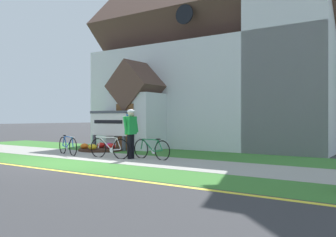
# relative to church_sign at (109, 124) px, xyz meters

# --- Properties ---
(ground) EXTENTS (140.00, 140.00, 0.00)m
(ground) POSITION_rel_church_sign_xyz_m (2.08, -0.18, -1.18)
(ground) COLOR #333335
(sidewalk_slab) EXTENTS (32.00, 2.51, 0.01)m
(sidewalk_slab) POSITION_rel_church_sign_xyz_m (2.85, -2.23, -1.17)
(sidewalk_slab) COLOR #99968E
(sidewalk_slab) RESTS_ON ground
(grass_verge) EXTENTS (32.00, 1.85, 0.01)m
(grass_verge) POSITION_rel_church_sign_xyz_m (2.85, -4.41, -1.17)
(grass_verge) COLOR #38722D
(grass_verge) RESTS_ON ground
(church_lawn) EXTENTS (24.00, 2.95, 0.01)m
(church_lawn) POSITION_rel_church_sign_xyz_m (2.85, 0.50, -1.17)
(church_lawn) COLOR #38722D
(church_lawn) RESTS_ON ground
(curb_paint_stripe) EXTENTS (28.00, 0.16, 0.01)m
(curb_paint_stripe) POSITION_rel_church_sign_xyz_m (2.85, -5.49, -1.17)
(curb_paint_stripe) COLOR yellow
(curb_paint_stripe) RESTS_ON ground
(church_building) EXTENTS (12.67, 11.84, 14.13)m
(church_building) POSITION_rel_church_sign_xyz_m (3.32, 6.56, 3.75)
(church_building) COLOR silver
(church_building) RESTS_ON ground
(church_sign) EXTENTS (2.26, 0.16, 1.79)m
(church_sign) POSITION_rel_church_sign_xyz_m (0.00, 0.00, 0.00)
(church_sign) COLOR #474C56
(church_sign) RESTS_ON ground
(flower_bed) EXTENTS (1.93, 1.93, 0.34)m
(flower_bed) POSITION_rel_church_sign_xyz_m (0.01, -0.53, -1.08)
(flower_bed) COLOR #382319
(flower_bed) RESTS_ON ground
(bicycle_green) EXTENTS (1.74, 0.24, 0.77)m
(bicycle_green) POSITION_rel_church_sign_xyz_m (3.81, -1.83, -0.81)
(bicycle_green) COLOR black
(bicycle_green) RESTS_ON ground
(bicycle_orange) EXTENTS (1.68, 0.58, 0.79)m
(bicycle_orange) POSITION_rel_church_sign_xyz_m (0.10, -2.44, -0.81)
(bicycle_orange) COLOR black
(bicycle_orange) RESTS_ON ground
(bicycle_red) EXTENTS (1.77, 0.17, 0.83)m
(bicycle_red) POSITION_rel_church_sign_xyz_m (2.36, -2.43, -0.79)
(bicycle_red) COLOR black
(bicycle_red) RESTS_ON ground
(cyclist_in_orange_jersey) EXTENTS (0.31, 0.81, 1.77)m
(cyclist_in_orange_jersey) POSITION_rel_church_sign_xyz_m (3.15, -2.17, -0.12)
(cyclist_in_orange_jersey) COLOR black
(cyclist_in_orange_jersey) RESTS_ON ground
(cyclist_in_blue_jersey) EXTENTS (0.37, 0.66, 1.64)m
(cyclist_in_blue_jersey) POSITION_rel_church_sign_xyz_m (2.56, -1.53, -0.22)
(cyclist_in_blue_jersey) COLOR black
(cyclist_in_blue_jersey) RESTS_ON ground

